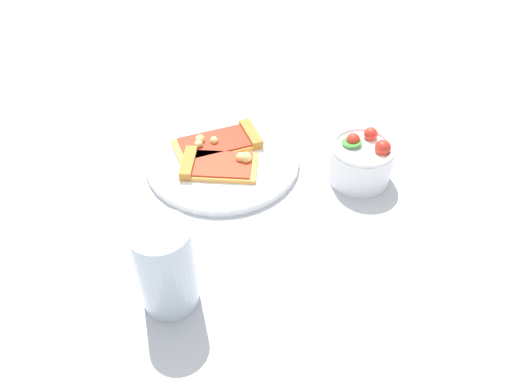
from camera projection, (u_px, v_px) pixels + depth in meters
ground_plane at (233, 176)px, 0.86m from camera, size 2.40×2.40×0.00m
plate at (222, 159)px, 0.89m from camera, size 0.27×0.27×0.01m
pizza_slice_near at (222, 142)px, 0.90m from camera, size 0.16×0.11×0.02m
pizza_slice_far at (216, 165)px, 0.85m from camera, size 0.14×0.09×0.03m
salad_bowl at (361, 160)px, 0.84m from camera, size 0.11×0.11×0.08m
soda_glass at (166, 270)px, 0.64m from camera, size 0.08×0.08×0.14m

